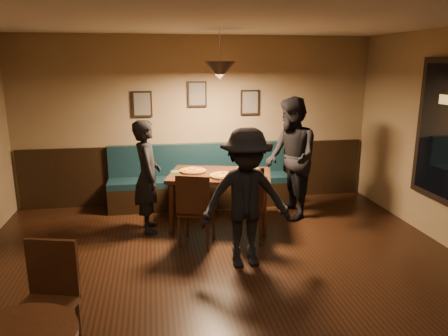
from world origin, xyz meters
The scene contains 24 objects.
floor centered at (0.00, 0.00, 0.00)m, with size 7.00×7.00×0.00m, color black.
ceiling centered at (0.00, 0.00, 2.80)m, with size 7.00×7.00×0.00m, color silver.
wall_back centered at (0.00, 3.50, 1.40)m, with size 6.00×6.00×0.00m, color #8C704F.
wainscot centered at (0.00, 3.47, 0.50)m, with size 5.88×0.06×1.00m, color black.
booth_bench centered at (0.00, 3.20, 0.50)m, with size 3.00×0.60×1.00m, color #0F232D, non-canonical shape.
picture_left centered at (-0.90, 3.47, 1.70)m, with size 0.32×0.04×0.42m, color black.
picture_center centered at (0.00, 3.47, 1.85)m, with size 0.32×0.04×0.42m, color black.
picture_right centered at (0.90, 3.47, 1.70)m, with size 0.32×0.04×0.42m, color black.
pendant_lamp centered at (0.20, 2.30, 2.25)m, with size 0.44×0.44×0.25m, color black.
dining_table centered at (0.20, 2.30, 0.39)m, with size 1.46×0.94×0.78m, color black.
chair_near_left centered at (-0.22, 1.63, 0.50)m, with size 0.44×0.44×0.99m, color black, non-canonical shape.
chair_near_right centered at (0.48, 1.65, 0.47)m, with size 0.41×0.41×0.93m, color black, non-canonical shape.
diner_left centered at (-0.85, 2.23, 0.80)m, with size 0.58×0.38×1.60m, color black.
diner_right centered at (1.32, 2.44, 0.93)m, with size 0.91×0.71×1.87m, color black.
diner_front centered at (0.29, 0.94, 0.83)m, with size 1.07×0.61×1.65m, color black.
pizza_a centered at (-0.19, 2.45, 0.80)m, with size 0.38×0.38×0.04m, color #C68425.
pizza_b centered at (0.21, 2.10, 0.80)m, with size 0.37×0.37×0.04m, color orange.
pizza_c centered at (0.64, 2.45, 0.80)m, with size 0.32×0.32×0.04m, color orange.
soda_glass centered at (0.75, 1.99, 0.85)m, with size 0.07×0.07×0.14m, color black.
tabasco_bottle centered at (0.69, 2.22, 0.84)m, with size 0.03×0.03×0.11m, color #AA1005.
napkin_a centered at (-0.44, 2.51, 0.78)m, with size 0.14×0.14×0.01m, color #1B672E.
napkin_b centered at (-0.35, 2.05, 0.78)m, with size 0.14×0.14×0.01m, color #217B32.
cutlery_set centered at (0.16, 1.89, 0.78)m, with size 0.02×0.19×0.00m, color silver.
cafe_chair_far centered at (-1.65, -0.46, 0.49)m, with size 0.43×0.43×0.97m, color black, non-canonical shape.
Camera 1 is at (-0.75, -3.64, 2.36)m, focal length 34.17 mm.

